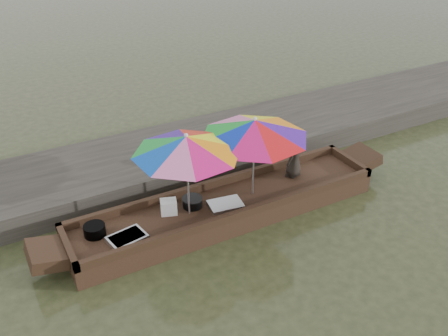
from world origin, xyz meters
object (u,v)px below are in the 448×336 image
tray_scallop (226,204)px  vendor (295,154)px  umbrella_bow (188,175)px  cooking_pot (95,230)px  supply_bag (169,207)px  umbrella_stern (254,157)px  boat_hull (227,209)px  tray_crayfish (127,238)px  charcoal_grill (192,203)px

tray_scallop → vendor: (1.68, 0.29, 0.45)m
umbrella_bow → cooking_pot: bearing=173.6°
supply_bag → umbrella_bow: size_ratio=0.15×
supply_bag → umbrella_stern: 1.75m
boat_hull → tray_crayfish: (-1.96, -0.22, 0.22)m
cooking_pot → vendor: 3.99m
tray_crayfish → tray_scallop: bearing=3.1°
cooking_pot → tray_crayfish: bearing=-44.3°
tray_crayfish → umbrella_bow: (1.21, 0.22, 0.73)m
umbrella_bow → umbrella_stern: bearing=0.0°
tray_crayfish → tray_scallop: tray_crayfish is taller
cooking_pot → umbrella_stern: (2.92, -0.18, 0.68)m
tray_scallop → umbrella_stern: size_ratio=0.31×
boat_hull → tray_crayfish: tray_crayfish is taller
cooking_pot → umbrella_bow: umbrella_bow is taller
cooking_pot → umbrella_bow: 1.77m
tray_crayfish → charcoal_grill: 1.40m
tray_crayfish → boat_hull: bearing=6.4°
cooking_pot → vendor: size_ratio=0.37×
boat_hull → vendor: (1.60, 0.18, 0.65)m
umbrella_bow → tray_scallop: bearing=-10.0°
tray_crayfish → supply_bag: (0.90, 0.39, 0.09)m
supply_bag → vendor: (2.66, 0.01, 0.35)m
tray_scallop → supply_bag: (-0.97, 0.28, 0.10)m
boat_hull → umbrella_stern: bearing=0.0°
boat_hull → umbrella_bow: bearing=180.0°
tray_crayfish → charcoal_grill: size_ratio=1.72×
umbrella_stern → tray_crayfish: bearing=-175.0°
boat_hull → tray_crayfish: 1.99m
tray_scallop → charcoal_grill: bearing=152.7°
supply_bag → tray_scallop: bearing=-16.3°
tray_scallop → cooking_pot: bearing=172.6°
cooking_pot → umbrella_bow: size_ratio=0.20×
tray_scallop → charcoal_grill: (-0.53, 0.27, 0.05)m
charcoal_grill → tray_crayfish: bearing=-164.5°
umbrella_bow → umbrella_stern: size_ratio=0.94×
umbrella_stern → charcoal_grill: bearing=172.4°
supply_bag → cooking_pot: bearing=179.4°
vendor → boat_hull: bearing=-29.6°
charcoal_grill → vendor: bearing=0.6°
boat_hull → supply_bag: supply_bag is taller
tray_scallop → supply_bag: supply_bag is taller
tray_scallop → vendor: bearing=9.9°
boat_hull → vendor: size_ratio=6.10×
tray_crayfish → umbrella_bow: size_ratio=0.33×
tray_scallop → umbrella_bow: umbrella_bow is taller
tray_crayfish → umbrella_stern: 2.63m
supply_bag → tray_crayfish: bearing=-156.7°
charcoal_grill → umbrella_stern: bearing=-7.6°
vendor → umbrella_stern: bearing=-26.4°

